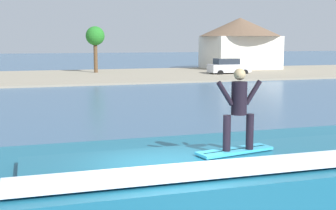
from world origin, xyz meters
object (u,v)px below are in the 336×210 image
Objects in this scene: wave_crest at (231,183)px; surfboard at (235,151)px; car_far_shore at (228,67)px; house_gabled_white at (240,40)px; surfer at (239,105)px; tree_short_bushy at (95,37)px; tree_tall_bare at (223,40)px.

surfboard is (-0.17, -0.52, 0.88)m from wave_crest.
wave_crest is at bearing -114.56° from car_far_shore.
wave_crest is 51.45m from house_gabled_white.
surfer is (0.03, -0.08, 0.97)m from surfboard.
wave_crest is at bearing -94.35° from tree_short_bushy.
tree_short_bushy is at bearing -173.43° from house_gabled_white.
wave_crest is 1.04m from surfboard.
house_gabled_white is (22.66, 46.09, 3.09)m from wave_crest.
wave_crest is 2.05× the size of tree_tall_bare.
surfboard reaches higher than wave_crest.
surfboard is at bearing -116.09° from house_gabled_white.
tree_tall_bare is at bearing 70.36° from car_far_shore.
surfer is 42.27m from car_far_shore.
tree_short_bushy is at bearing 85.49° from surfboard.
wave_crest is 1.95m from surfer.
house_gabled_white is at bearing 63.98° from surfer.
wave_crest is at bearing -113.69° from tree_tall_bare.
surfer is at bearing -113.56° from tree_tall_bare.
surfboard is at bearing -113.63° from tree_tall_bare.
surfer reaches higher than wave_crest.
wave_crest is 41.64m from car_far_shore.
tree_tall_bare is (20.45, 46.89, 1.22)m from surfer.
house_gabled_white is (5.35, 8.22, 2.90)m from car_far_shore.
house_gabled_white is at bearing 6.57° from tree_short_bushy.
wave_crest is at bearing 71.97° from surfboard.
surfer is 0.16× the size of house_gabled_white.
tree_tall_bare is at bearing 66.31° from wave_crest.
tree_short_bushy reaches higher than car_far_shore.
surfer is at bearing -114.39° from car_far_shore.
tree_short_bushy is at bearing 85.65° from wave_crest.
tree_short_bushy is at bearing 85.53° from surfer.
surfboard is at bearing 112.49° from surfer.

